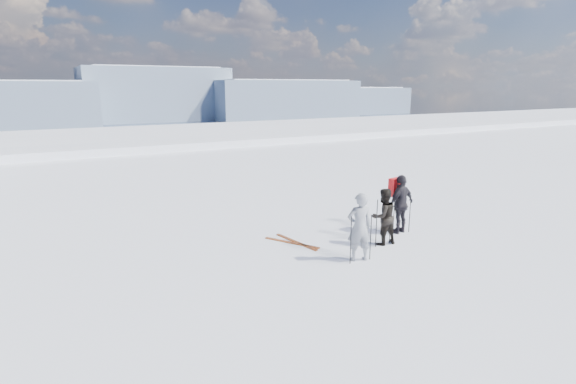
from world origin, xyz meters
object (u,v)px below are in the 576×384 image
object	(u,v)px
skier_grey	(359,227)
skier_dark	(383,217)
skis_loose	(294,242)
skier_pack	(401,204)

from	to	relation	value
skier_grey	skier_dark	distance (m)	1.45
skier_grey	skier_dark	xyz separation A→B (m)	(1.31, 0.63, -0.08)
skier_grey	skier_dark	world-z (taller)	skier_grey
skier_grey	skis_loose	bearing A→B (deg)	-50.83
skier_pack	skis_loose	size ratio (longest dim) A/B	1.03
skier_grey	skier_pack	size ratio (longest dim) A/B	0.99
skier_pack	skier_dark	bearing A→B (deg)	14.84
skier_dark	skier_pack	distance (m)	1.22
skier_dark	skier_pack	size ratio (longest dim) A/B	0.90
skier_dark	skis_loose	xyz separation A→B (m)	(-2.09, 1.24, -0.77)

